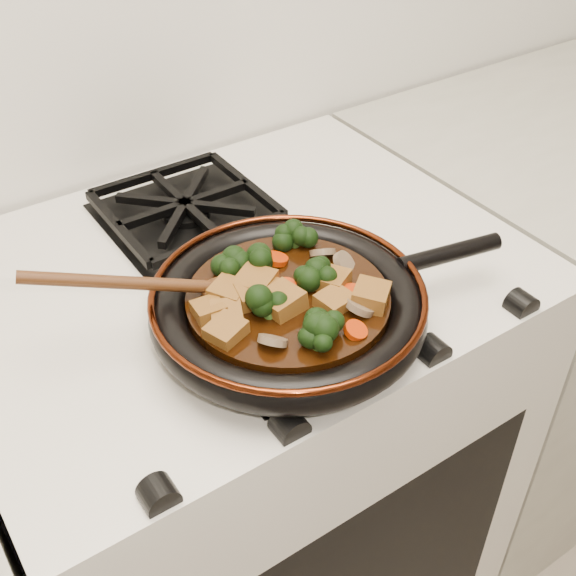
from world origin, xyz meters
TOP-DOWN VIEW (x-y plane):
  - stove at (0.00, 1.69)m, footprint 0.76×0.60m
  - burner_grate_front at (0.00, 1.55)m, footprint 0.23×0.23m
  - burner_grate_back at (0.00, 1.83)m, footprint 0.23×0.23m
  - skillet at (-0.02, 1.53)m, footprint 0.45×0.32m
  - braising_sauce at (-0.02, 1.54)m, footprint 0.24×0.24m
  - tofu_cube_0 at (-0.06, 1.55)m, footprint 0.05×0.04m
  - tofu_cube_1 at (-0.04, 1.57)m, footprint 0.06×0.06m
  - tofu_cube_2 at (-0.04, 1.54)m, footprint 0.04×0.04m
  - tofu_cube_3 at (0.05, 1.47)m, footprint 0.06×0.06m
  - tofu_cube_4 at (-0.11, 1.55)m, footprint 0.04×0.04m
  - tofu_cube_5 at (-0.08, 1.57)m, footprint 0.05×0.05m
  - tofu_cube_6 at (-0.11, 1.52)m, footprint 0.05×0.05m
  - tofu_cube_7 at (0.01, 1.49)m, footprint 0.04×0.04m
  - tofu_cube_8 at (-0.10, 1.54)m, footprint 0.05×0.05m
  - tofu_cube_9 at (-0.04, 1.52)m, footprint 0.05×0.05m
  - tofu_cube_10 at (0.04, 1.52)m, footprint 0.05×0.05m
  - broccoli_floret_0 at (0.02, 1.54)m, footprint 0.08×0.08m
  - broccoli_floret_1 at (0.04, 1.61)m, footprint 0.08×0.09m
  - broccoli_floret_2 at (-0.01, 1.60)m, footprint 0.09×0.09m
  - broccoli_floret_3 at (-0.04, 1.45)m, footprint 0.07×0.08m
  - broccoli_floret_4 at (-0.03, 1.46)m, footprint 0.09×0.09m
  - broccoli_floret_5 at (-0.05, 1.61)m, footprint 0.08×0.07m
  - broccoli_floret_6 at (-0.05, 1.52)m, footprint 0.09×0.08m
  - carrot_coin_0 at (0.01, 1.44)m, footprint 0.03×0.03m
  - carrot_coin_1 at (0.01, 1.60)m, footprint 0.03×0.03m
  - carrot_coin_2 at (0.05, 1.49)m, footprint 0.03×0.03m
  - carrot_coin_3 at (-0.02, 1.54)m, footprint 0.03×0.03m
  - mushroom_slice_0 at (0.03, 1.47)m, footprint 0.03×0.03m
  - mushroom_slice_1 at (0.07, 1.54)m, footprint 0.04×0.04m
  - mushroom_slice_2 at (-0.08, 1.48)m, footprint 0.04×0.04m
  - mushroom_slice_3 at (0.06, 1.57)m, footprint 0.04×0.04m
  - wooden_spoon at (-0.13, 1.60)m, footprint 0.15×0.07m

SIDE VIEW (x-z plane):
  - stove at x=0.00m, z-range 0.00..0.90m
  - burner_grate_front at x=0.00m, z-range 0.90..0.93m
  - burner_grate_back at x=0.00m, z-range 0.90..0.93m
  - skillet at x=-0.02m, z-range 0.92..0.97m
  - braising_sauce at x=-0.02m, z-range 0.94..0.96m
  - carrot_coin_0 at x=0.01m, z-range 0.95..0.97m
  - carrot_coin_1 at x=0.01m, z-range 0.96..0.97m
  - carrot_coin_2 at x=0.05m, z-range 0.96..0.97m
  - carrot_coin_3 at x=-0.02m, z-range 0.96..0.97m
  - mushroom_slice_0 at x=0.03m, z-range 0.95..0.98m
  - mushroom_slice_1 at x=0.07m, z-range 0.95..0.98m
  - mushroom_slice_2 at x=-0.08m, z-range 0.95..0.98m
  - mushroom_slice_3 at x=0.06m, z-range 0.95..0.98m
  - tofu_cube_8 at x=-0.10m, z-range 0.96..0.98m
  - tofu_cube_7 at x=0.01m, z-range 0.96..0.98m
  - tofu_cube_4 at x=-0.11m, z-range 0.95..0.98m
  - tofu_cube_10 at x=0.04m, z-range 0.96..0.98m
  - tofu_cube_6 at x=-0.11m, z-range 0.96..0.98m
  - tofu_cube_2 at x=-0.04m, z-range 0.95..0.98m
  - tofu_cube_0 at x=-0.06m, z-range 0.95..0.98m
  - tofu_cube_5 at x=-0.08m, z-range 0.96..0.98m
  - tofu_cube_1 at x=-0.04m, z-range 0.95..0.98m
  - broccoli_floret_1 at x=0.04m, z-range 0.93..1.00m
  - tofu_cube_9 at x=-0.04m, z-range 0.95..0.98m
  - tofu_cube_3 at x=0.05m, z-range 0.95..0.98m
  - broccoli_floret_3 at x=-0.04m, z-range 0.94..1.00m
  - broccoli_floret_2 at x=-0.01m, z-range 0.94..1.00m
  - broccoli_floret_5 at x=-0.05m, z-range 0.94..1.00m
  - broccoli_floret_0 at x=0.02m, z-range 0.94..1.00m
  - broccoli_floret_4 at x=-0.03m, z-range 0.94..1.00m
  - broccoli_floret_6 at x=-0.05m, z-range 0.94..1.01m
  - wooden_spoon at x=-0.13m, z-range 0.87..1.09m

